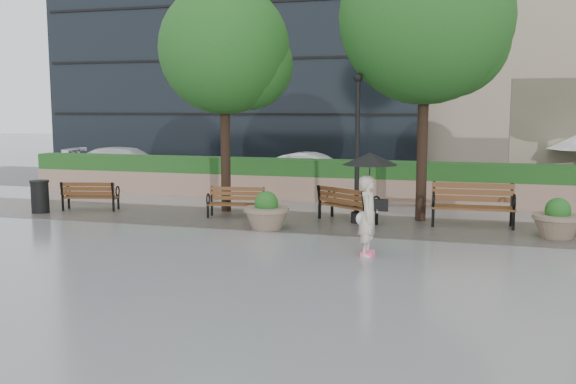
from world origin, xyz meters
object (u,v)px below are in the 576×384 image
(planter_right, at_px, (557,222))
(lamppost, at_px, (357,158))
(bench_1, at_px, (236,209))
(bench_0, at_px, (91,202))
(bench_3, at_px, (472,214))
(trash_bin, at_px, (40,198))
(planter_left, at_px, (266,215))
(car_right, at_px, (313,170))
(bench_2, at_px, (347,212))
(pedestrian, at_px, (369,193))
(car_left, at_px, (128,165))

(planter_right, distance_m, lamppost, 5.08)
(bench_1, relative_size, planter_right, 1.44)
(bench_0, distance_m, bench_3, 10.91)
(trash_bin, bearing_deg, bench_3, 5.87)
(bench_0, relative_size, planter_left, 1.48)
(car_right, bearing_deg, bench_2, -154.85)
(bench_2, bearing_deg, car_right, -36.48)
(pedestrian, bearing_deg, bench_2, 18.98)
(bench_1, xyz_separation_m, car_left, (-7.27, 6.75, 0.46))
(bench_1, height_order, planter_right, planter_right)
(lamppost, bearing_deg, car_right, 112.30)
(bench_0, distance_m, planter_right, 12.83)
(lamppost, relative_size, car_right, 1.00)
(bench_3, bearing_deg, bench_1, -178.94)
(planter_left, height_order, planter_right, planter_left)
(planter_right, xyz_separation_m, trash_bin, (-13.97, -0.33, 0.08))
(pedestrian, bearing_deg, planter_left, 55.66)
(bench_0, relative_size, bench_3, 0.81)
(bench_0, xyz_separation_m, bench_3, (10.91, 0.43, 0.07))
(planter_right, relative_size, car_right, 0.29)
(bench_3, height_order, planter_right, bench_3)
(planter_right, bearing_deg, planter_left, -172.62)
(car_right, bearing_deg, trash_bin, 148.41)
(trash_bin, height_order, car_left, car_left)
(bench_3, bearing_deg, pedestrian, -120.47)
(bench_0, bearing_deg, lamppost, 167.84)
(planter_right, xyz_separation_m, lamppost, (-4.86, 0.58, 1.35))
(bench_0, bearing_deg, car_right, -135.99)
(planter_right, distance_m, car_right, 11.27)
(bench_1, distance_m, planter_left, 1.93)
(trash_bin, xyz_separation_m, car_left, (-1.52, 7.57, 0.26))
(bench_1, relative_size, planter_left, 1.42)
(car_left, bearing_deg, pedestrian, -141.36)
(bench_2, distance_m, pedestrian, 4.01)
(bench_2, xyz_separation_m, trash_bin, (-8.83, -1.04, 0.17))
(planter_left, distance_m, car_left, 11.84)
(pedestrian, bearing_deg, car_left, 49.90)
(bench_1, bearing_deg, bench_0, 171.40)
(bench_2, relative_size, trash_bin, 2.02)
(planter_left, bearing_deg, bench_0, 167.06)
(bench_3, bearing_deg, planter_right, -27.98)
(bench_2, height_order, planter_right, planter_right)
(bench_3, distance_m, lamppost, 3.27)
(bench_2, xyz_separation_m, car_left, (-10.36, 6.52, 0.44))
(bench_0, bearing_deg, bench_2, 168.80)
(planter_left, distance_m, car_right, 8.98)
(bench_1, height_order, car_right, car_right)
(bench_2, distance_m, trash_bin, 8.90)
(bench_2, xyz_separation_m, car_right, (-2.78, 7.31, 0.37))
(bench_3, xyz_separation_m, trash_bin, (-12.05, -1.24, 0.12))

